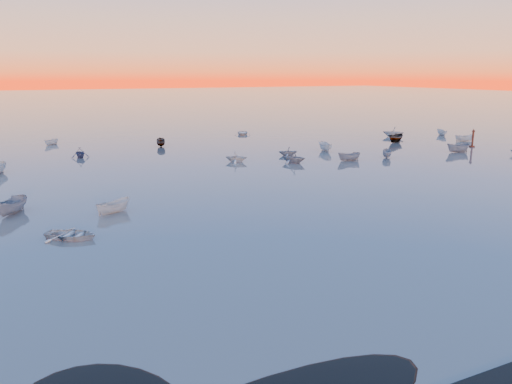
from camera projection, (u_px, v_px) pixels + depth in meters
ground at (134, 129)px, 115.01m from camera, size 600.00×600.00×0.00m
moored_fleet at (204, 161)px, 73.87m from camera, size 124.00×58.00×1.20m
boat_near_left at (72, 238)px, 39.34m from camera, size 3.82×4.35×1.03m
boat_near_center at (114, 213)px, 46.52m from camera, size 2.69×3.87×1.23m
boat_near_right at (293, 163)px, 72.23m from camera, size 4.17×3.52×1.34m
channel_marker at (473, 140)px, 87.38m from camera, size 0.93×0.93×3.31m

